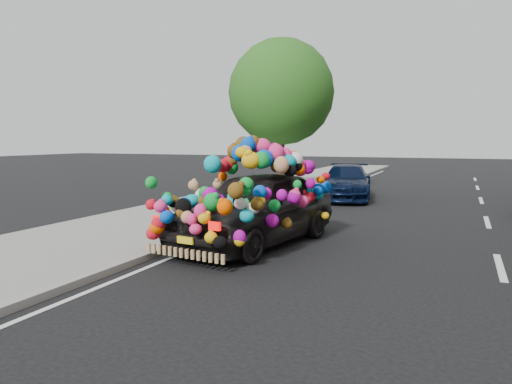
% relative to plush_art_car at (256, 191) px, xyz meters
% --- Properties ---
extents(ground, '(100.00, 100.00, 0.00)m').
position_rel_plush_art_car_xyz_m(ground, '(1.02, -0.16, -1.12)').
color(ground, black).
rests_on(ground, ground).
extents(sidewalk, '(4.00, 60.00, 0.12)m').
position_rel_plush_art_car_xyz_m(sidewalk, '(-3.28, -0.16, -1.06)').
color(sidewalk, gray).
rests_on(sidewalk, ground).
extents(kerb, '(0.15, 60.00, 0.13)m').
position_rel_plush_art_car_xyz_m(kerb, '(-1.33, -0.16, -1.06)').
color(kerb, gray).
rests_on(kerb, ground).
extents(lane_markings, '(6.00, 50.00, 0.01)m').
position_rel_plush_art_car_xyz_m(lane_markings, '(4.62, -0.16, -1.12)').
color(lane_markings, silver).
rests_on(lane_markings, ground).
extents(tree_near_sidewalk, '(4.20, 4.20, 6.13)m').
position_rel_plush_art_car_xyz_m(tree_near_sidewalk, '(-2.78, 9.34, 2.90)').
color(tree_near_sidewalk, '#332114').
rests_on(tree_near_sidewalk, ground).
extents(plush_art_car, '(2.93, 5.02, 2.19)m').
position_rel_plush_art_car_xyz_m(plush_art_car, '(0.00, 0.00, 0.00)').
color(plush_art_car, black).
rests_on(plush_art_car, ground).
extents(navy_sedan, '(2.40, 4.50, 1.24)m').
position_rel_plush_art_car_xyz_m(navy_sedan, '(0.05, 8.48, -0.50)').
color(navy_sedan, black).
rests_on(navy_sedan, ground).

